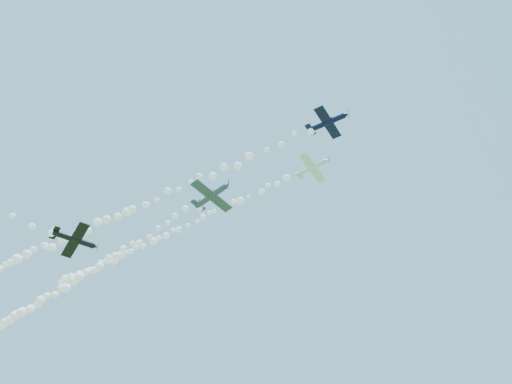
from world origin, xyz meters
The scene contains 7 objects.
plane_white centered at (10.41, -2.70, 53.68)m, with size 6.57×6.84×1.76m.
smoke_trail_white centered at (-24.29, 0.19, 53.37)m, with size 65.51×7.65×2.81m, color white, non-canonical shape.
plane_navy centered at (17.29, -13.97, 49.27)m, with size 6.50×6.78×2.09m.
smoke_trail_navy centered at (-26.79, -12.80, 49.07)m, with size 84.29×4.55×2.59m, color white, non-canonical shape.
plane_grey centered at (-4.45, -10.41, 47.71)m, with size 7.75×8.20×2.14m.
smoke_trail_grey centered at (-45.20, -2.26, 47.28)m, with size 77.03×17.68×3.42m, color white, non-canonical shape.
plane_black centered at (-13.91, -25.06, 33.19)m, with size 6.13×5.89×1.89m.
Camera 1 is at (27.09, -51.97, 2.00)m, focal length 30.00 mm.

